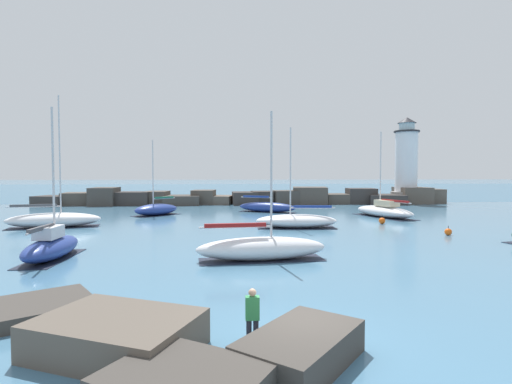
# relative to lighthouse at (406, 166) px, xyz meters

# --- Properties ---
(ground_plane) EXTENTS (600.00, 600.00, 0.00)m
(ground_plane) POSITION_rel_lighthouse_xyz_m (-25.33, -49.23, -5.67)
(ground_plane) COLOR teal
(open_sea_beyond) EXTENTS (400.00, 116.00, 0.01)m
(open_sea_beyond) POSITION_rel_lighthouse_xyz_m (-25.33, 59.89, -5.67)
(open_sea_beyond) COLOR #386684
(open_sea_beyond) RESTS_ON ground
(breakwater_jetty) EXTENTS (60.81, 7.26, 2.56)m
(breakwater_jetty) POSITION_rel_lighthouse_xyz_m (-23.22, -0.13, -4.67)
(breakwater_jetty) COLOR #383330
(breakwater_jetty) RESTS_ON ground
(lighthouse) EXTENTS (4.44, 4.44, 13.16)m
(lighthouse) POSITION_rel_lighthouse_xyz_m (0.00, 0.00, 0.00)
(lighthouse) COLOR gray
(lighthouse) RESTS_ON ground
(foreground_rocks) EXTENTS (11.73, 9.35, 0.92)m
(foreground_rocks) POSITION_rel_lighthouse_xyz_m (-29.28, -49.59, -5.28)
(foreground_rocks) COLOR #423D38
(foreground_rocks) RESTS_ON ground
(sailboat_moored_0) EXTENTS (6.98, 2.99, 8.40)m
(sailboat_moored_0) POSITION_rel_lighthouse_xyz_m (-21.55, -26.40, -5.09)
(sailboat_moored_0) COLOR white
(sailboat_moored_0) RESTS_ON ground
(sailboat_moored_1) EXTENTS (5.41, 5.56, 8.19)m
(sailboat_moored_1) POSITION_rel_lighthouse_xyz_m (-35.12, -15.26, -5.03)
(sailboat_moored_1) COLOR navy
(sailboat_moored_1) RESTS_ON ground
(sailboat_moored_2) EXTENTS (4.83, 8.57, 8.97)m
(sailboat_moored_2) POSITION_rel_lighthouse_xyz_m (-10.97, -18.89, -5.01)
(sailboat_moored_2) COLOR silver
(sailboat_moored_2) RESTS_ON ground
(sailboat_moored_3) EXTENTS (7.81, 3.94, 11.14)m
(sailboat_moored_3) POSITION_rel_lighthouse_xyz_m (-42.01, -24.75, -5.02)
(sailboat_moored_3) COLOR white
(sailboat_moored_3) RESTS_ON ground
(sailboat_moored_4) EXTENTS (7.04, 2.54, 7.79)m
(sailboat_moored_4) POSITION_rel_lighthouse_xyz_m (-25.55, -38.73, -5.04)
(sailboat_moored_4) COLOR white
(sailboat_moored_4) RESTS_ON ground
(sailboat_moored_5) EXTENTS (7.09, 4.93, 7.32)m
(sailboat_moored_5) POSITION_rel_lighthouse_xyz_m (-22.69, -12.61, -5.07)
(sailboat_moored_5) COLOR navy
(sailboat_moored_5) RESTS_ON ground
(sailboat_moored_6) EXTENTS (1.88, 5.47, 8.11)m
(sailboat_moored_6) POSITION_rel_lighthouse_xyz_m (-36.70, -37.66, -5.00)
(sailboat_moored_6) COLOR navy
(sailboat_moored_6) RESTS_ON ground
(mooring_buoy_orange_near) EXTENTS (0.58, 0.58, 0.78)m
(mooring_buoy_orange_near) POSITION_rel_lighthouse_xyz_m (-13.40, -24.48, -5.38)
(mooring_buoy_orange_near) COLOR #EA5914
(mooring_buoy_orange_near) RESTS_ON ground
(mooring_buoy_far_side) EXTENTS (0.52, 0.52, 0.72)m
(mooring_buoy_far_side) POSITION_rel_lighthouse_xyz_m (-11.12, -31.34, -5.42)
(mooring_buoy_far_side) COLOR #EA5914
(mooring_buoy_far_side) RESTS_ON ground
(person_on_rocks) EXTENTS (0.36, 0.22, 1.57)m
(person_on_rocks) POSITION_rel_lighthouse_xyz_m (-26.68, -49.30, -4.81)
(person_on_rocks) COLOR #282833
(person_on_rocks) RESTS_ON ground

